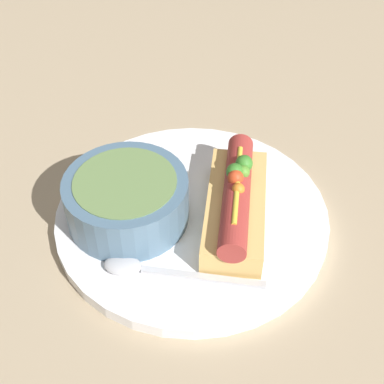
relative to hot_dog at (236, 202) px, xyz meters
name	(u,v)px	position (x,y,z in m)	size (l,w,h in m)	color
ground_plane	(192,220)	(-0.01, 0.04, -0.04)	(4.00, 4.00, 0.00)	tan
dinner_plate	(192,216)	(-0.01, 0.04, -0.03)	(0.28, 0.28, 0.01)	white
hot_dog	(236,202)	(0.00, 0.00, 0.00)	(0.16, 0.09, 0.06)	#DBAD60
soup_bowl	(127,198)	(-0.04, 0.10, 0.00)	(0.12, 0.12, 0.05)	slate
spoon	(146,269)	(-0.09, 0.05, -0.02)	(0.05, 0.15, 0.01)	#B7B7BC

